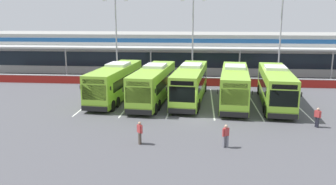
{
  "coord_description": "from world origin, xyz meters",
  "views": [
    {
      "loc": [
        0.73,
        -29.45,
        8.89
      ],
      "look_at": [
        -2.25,
        3.0,
        1.6
      ],
      "focal_mm": 37.34,
      "sensor_mm": 36.0,
      "label": 1
    }
  ],
  "objects_px": {
    "pedestrian_in_dark_coat": "(140,132)",
    "lamp_post_east": "(280,35)",
    "coach_bus_centre": "(190,84)",
    "coach_bus_left_centre": "(153,85)",
    "pedestrian_near_bin": "(226,135)",
    "coach_bus_right_centre": "(234,86)",
    "coach_bus_rightmost": "(275,87)",
    "lamp_post_west": "(116,35)",
    "pedestrian_approaching_bus": "(318,117)",
    "coach_bus_leftmost": "(116,83)",
    "lamp_post_centre": "(193,35)"
  },
  "relations": [
    {
      "from": "coach_bus_centre",
      "to": "lamp_post_west",
      "type": "distance_m",
      "value": 15.14
    },
    {
      "from": "lamp_post_centre",
      "to": "lamp_post_east",
      "type": "xyz_separation_m",
      "value": [
        11.17,
        -0.5,
        0.0
      ]
    },
    {
      "from": "lamp_post_centre",
      "to": "pedestrian_approaching_bus",
      "type": "bearing_deg",
      "value": -60.69
    },
    {
      "from": "coach_bus_leftmost",
      "to": "coach_bus_right_centre",
      "type": "xyz_separation_m",
      "value": [
        12.43,
        -0.73,
        0.0
      ]
    },
    {
      "from": "lamp_post_west",
      "to": "lamp_post_centre",
      "type": "xyz_separation_m",
      "value": [
        10.13,
        0.57,
        0.0
      ]
    },
    {
      "from": "pedestrian_in_dark_coat",
      "to": "lamp_post_east",
      "type": "bearing_deg",
      "value": 58.4
    },
    {
      "from": "lamp_post_west",
      "to": "lamp_post_centre",
      "type": "distance_m",
      "value": 10.15
    },
    {
      "from": "coach_bus_leftmost",
      "to": "coach_bus_right_centre",
      "type": "bearing_deg",
      "value": -3.38
    },
    {
      "from": "coach_bus_left_centre",
      "to": "coach_bus_rightmost",
      "type": "xyz_separation_m",
      "value": [
        12.31,
        -0.18,
        0.0
      ]
    },
    {
      "from": "lamp_post_east",
      "to": "coach_bus_centre",
      "type": "bearing_deg",
      "value": -137.14
    },
    {
      "from": "coach_bus_left_centre",
      "to": "lamp_post_west",
      "type": "bearing_deg",
      "value": 120.34
    },
    {
      "from": "coach_bus_leftmost",
      "to": "pedestrian_near_bin",
      "type": "bearing_deg",
      "value": -50.58
    },
    {
      "from": "coach_bus_left_centre",
      "to": "pedestrian_near_bin",
      "type": "bearing_deg",
      "value": -61.87
    },
    {
      "from": "coach_bus_left_centre",
      "to": "coach_bus_right_centre",
      "type": "height_order",
      "value": "same"
    },
    {
      "from": "coach_bus_right_centre",
      "to": "coach_bus_centre",
      "type": "bearing_deg",
      "value": 171.81
    },
    {
      "from": "lamp_post_east",
      "to": "pedestrian_approaching_bus",
      "type": "bearing_deg",
      "value": -92.11
    },
    {
      "from": "coach_bus_rightmost",
      "to": "coach_bus_leftmost",
      "type": "bearing_deg",
      "value": 176.85
    },
    {
      "from": "coach_bus_right_centre",
      "to": "lamp_post_east",
      "type": "relative_size",
      "value": 1.12
    },
    {
      "from": "lamp_post_east",
      "to": "pedestrian_near_bin",
      "type": "bearing_deg",
      "value": -109.64
    },
    {
      "from": "coach_bus_right_centre",
      "to": "pedestrian_near_bin",
      "type": "xyz_separation_m",
      "value": [
        -1.69,
        -12.34,
        -0.91
      ]
    },
    {
      "from": "coach_bus_rightmost",
      "to": "lamp_post_west",
      "type": "bearing_deg",
      "value": 149.33
    },
    {
      "from": "coach_bus_left_centre",
      "to": "pedestrian_near_bin",
      "type": "height_order",
      "value": "coach_bus_left_centre"
    },
    {
      "from": "coach_bus_left_centre",
      "to": "pedestrian_approaching_bus",
      "type": "bearing_deg",
      "value": -26.91
    },
    {
      "from": "coach_bus_centre",
      "to": "pedestrian_in_dark_coat",
      "type": "distance_m",
      "value": 13.26
    },
    {
      "from": "coach_bus_left_centre",
      "to": "lamp_post_centre",
      "type": "height_order",
      "value": "lamp_post_centre"
    },
    {
      "from": "coach_bus_left_centre",
      "to": "pedestrian_in_dark_coat",
      "type": "height_order",
      "value": "coach_bus_left_centre"
    },
    {
      "from": "coach_bus_rightmost",
      "to": "coach_bus_right_centre",
      "type": "bearing_deg",
      "value": 177.54
    },
    {
      "from": "pedestrian_in_dark_coat",
      "to": "pedestrian_near_bin",
      "type": "distance_m",
      "value": 5.95
    },
    {
      "from": "pedestrian_near_bin",
      "to": "coach_bus_right_centre",
      "type": "bearing_deg",
      "value": 82.21
    },
    {
      "from": "pedestrian_near_bin",
      "to": "lamp_post_west",
      "type": "relative_size",
      "value": 0.15
    },
    {
      "from": "coach_bus_left_centre",
      "to": "pedestrian_in_dark_coat",
      "type": "distance_m",
      "value": 12.26
    },
    {
      "from": "coach_bus_left_centre",
      "to": "lamp_post_west",
      "type": "height_order",
      "value": "lamp_post_west"
    },
    {
      "from": "lamp_post_centre",
      "to": "coach_bus_leftmost",
      "type": "bearing_deg",
      "value": -126.29
    },
    {
      "from": "coach_bus_centre",
      "to": "lamp_post_east",
      "type": "height_order",
      "value": "lamp_post_east"
    },
    {
      "from": "coach_bus_leftmost",
      "to": "lamp_post_west",
      "type": "xyz_separation_m",
      "value": [
        -2.24,
        10.18,
        4.5
      ]
    },
    {
      "from": "coach_bus_left_centre",
      "to": "lamp_post_east",
      "type": "height_order",
      "value": "lamp_post_east"
    },
    {
      "from": "pedestrian_approaching_bus",
      "to": "pedestrian_near_bin",
      "type": "bearing_deg",
      "value": -146.27
    },
    {
      "from": "coach_bus_centre",
      "to": "pedestrian_in_dark_coat",
      "type": "height_order",
      "value": "coach_bus_centre"
    },
    {
      "from": "lamp_post_west",
      "to": "lamp_post_centre",
      "type": "height_order",
      "value": "same"
    },
    {
      "from": "coach_bus_leftmost",
      "to": "pedestrian_near_bin",
      "type": "relative_size",
      "value": 7.61
    },
    {
      "from": "pedestrian_approaching_bus",
      "to": "coach_bus_centre",
      "type": "bearing_deg",
      "value": 143.04
    },
    {
      "from": "coach_bus_right_centre",
      "to": "coach_bus_left_centre",
      "type": "bearing_deg",
      "value": 179.96
    },
    {
      "from": "lamp_post_centre",
      "to": "lamp_post_east",
      "type": "height_order",
      "value": "same"
    },
    {
      "from": "pedestrian_approaching_bus",
      "to": "lamp_post_centre",
      "type": "distance_m",
      "value": 22.13
    },
    {
      "from": "lamp_post_east",
      "to": "coach_bus_rightmost",
      "type": "bearing_deg",
      "value": -103.18
    },
    {
      "from": "coach_bus_centre",
      "to": "lamp_post_west",
      "type": "relative_size",
      "value": 1.12
    },
    {
      "from": "coach_bus_centre",
      "to": "coach_bus_rightmost",
      "type": "bearing_deg",
      "value": -5.5
    },
    {
      "from": "lamp_post_east",
      "to": "lamp_post_centre",
      "type": "bearing_deg",
      "value": 177.43
    },
    {
      "from": "coach_bus_rightmost",
      "to": "pedestrian_near_bin",
      "type": "relative_size",
      "value": 7.61
    },
    {
      "from": "coach_bus_left_centre",
      "to": "lamp_post_centre",
      "type": "relative_size",
      "value": 1.12
    }
  ]
}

